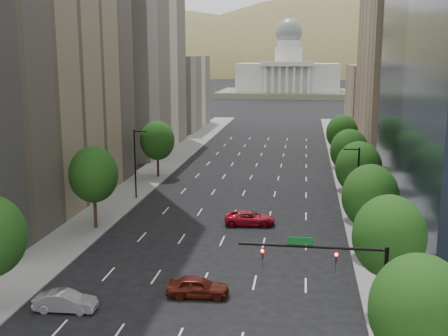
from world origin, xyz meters
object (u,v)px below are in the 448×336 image
at_px(capitol, 288,77).
at_px(car_maroon, 198,287).
at_px(traffic_signal, 344,274).
at_px(car_silver, 66,301).
at_px(car_red_far, 250,218).

distance_m(capitol, car_maroon, 213.19).
bearing_deg(traffic_signal, car_silver, 171.68).
distance_m(capitol, car_red_far, 194.13).
xyz_separation_m(car_maroon, car_red_far, (2.14, 19.10, -0.06)).
height_order(traffic_signal, car_red_far, traffic_signal).
relative_size(capitol, car_silver, 13.22).
bearing_deg(capitol, car_silver, -92.38).
bearing_deg(car_maroon, car_silver, 108.06).
height_order(capitol, car_red_far, capitol).
relative_size(traffic_signal, car_silver, 2.01).
height_order(traffic_signal, car_maroon, traffic_signal).
distance_m(car_maroon, car_silver, 9.83).
xyz_separation_m(traffic_signal, capitol, (-10.53, 219.71, 3.40)).
bearing_deg(traffic_signal, car_maroon, 147.53).
bearing_deg(car_red_far, capitol, -4.90).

